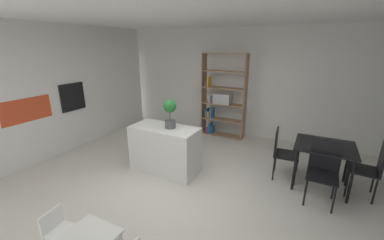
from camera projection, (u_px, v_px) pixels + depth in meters
The scene contains 14 objects.
ground_plane at pixel (177, 191), 4.02m from camera, with size 10.31×10.31×0.00m, color beige.
ceiling_slab at pixel (173, 8), 3.18m from camera, with size 7.48×6.45×0.06m.
back_partition at pixel (238, 83), 6.31m from camera, with size 7.48×0.06×2.78m, color silver.
tall_cabinet_run_left at pixel (40, 92), 5.08m from camera, with size 0.65×5.82×2.78m, color silver.
cabinet_niche_splashback at pixel (27, 110), 4.60m from camera, with size 0.01×0.94×0.45m.
built_in_oven at pixel (73, 97), 5.41m from camera, with size 0.06×0.58×0.61m.
kitchen_island at pixel (165, 149), 4.57m from camera, with size 1.28×0.61×0.88m, color silver.
potted_plant_on_island at pixel (170, 111), 4.32m from camera, with size 0.23×0.23×0.53m.
open_bookshelf at pixel (221, 99), 6.25m from camera, with size 1.14×0.30×2.15m.
child_chair_left at pixel (59, 231), 2.71m from camera, with size 0.34×0.34×0.57m.
dining_table at pixel (324, 150), 3.98m from camera, with size 0.91×0.81×0.76m.
dining_chair_near at pixel (324, 167), 3.66m from camera, with size 0.45×0.47×0.96m.
dining_chair_island_side at pixel (281, 149), 4.31m from camera, with size 0.45×0.46×0.91m.
dining_chair_window_side at pixel (372, 166), 3.72m from camera, with size 0.46×0.47×0.93m.
Camera 1 is at (1.83, -2.97, 2.34)m, focal length 22.44 mm.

